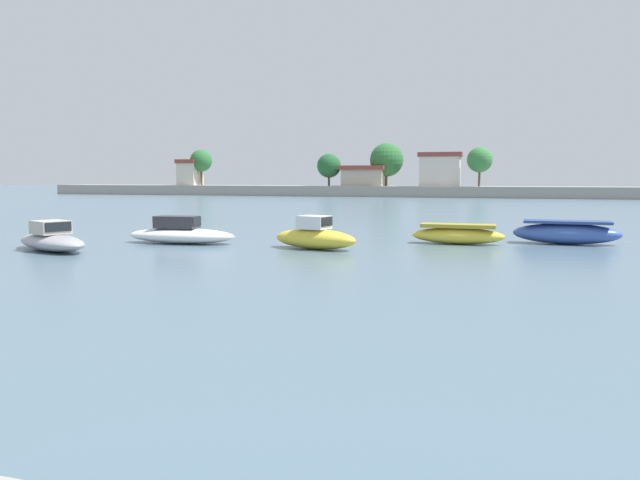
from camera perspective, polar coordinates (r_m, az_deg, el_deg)
moored_boat_2 at (r=28.22m, az=-24.45°, el=0.00°), size 5.18×3.61×1.31m
moored_boat_3 at (r=29.31m, az=-13.27°, el=0.59°), size 5.55×2.08×1.32m
moored_boat_4 at (r=26.28m, az=-0.50°, el=0.32°), size 4.23×2.30×1.48m
moored_boat_5 at (r=29.01m, az=13.13°, el=0.52°), size 4.35×1.29×0.96m
moored_boat_6 at (r=30.56m, az=22.65°, el=0.65°), size 4.93×1.74×1.12m
distant_shoreline at (r=98.78m, az=8.09°, el=5.40°), size 131.54×7.79×8.86m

